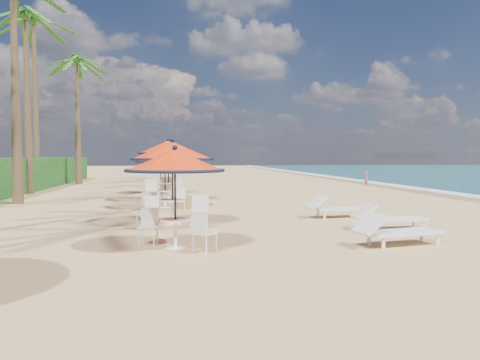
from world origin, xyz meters
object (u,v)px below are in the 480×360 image
Objects in this scene: station_0 at (175,170)px; station_1 at (171,162)px; station_2 at (165,163)px; lounger_near at (396,230)px; lounger_mid at (387,217)px; lounger_far at (336,207)px; station_3 at (167,155)px; station_4 at (162,162)px.

station_1 is at bearing 91.77° from station_0.
lounger_near is (5.05, -7.95, -1.32)m from station_2.
station_1 reaches higher than station_0.
lounger_mid is 2.48m from lounger_far.
lounger_far is at bearing 9.76° from station_1.
lounger_near is at bearing -99.14° from lounger_far.
lounger_near is at bearing -110.12° from lounger_mid.
station_1 reaches higher than lounger_near.
station_1 is (-0.11, 3.42, 0.13)m from station_0.
lounger_mid is (5.61, -1.55, -1.45)m from station_1.
lounger_mid is (5.87, -5.81, -1.33)m from station_2.
station_4 is at bearing 95.05° from station_3.
station_0 reaches higher than lounger_near.
station_2 reaches higher than lounger_near.
station_3 is 10.51m from lounger_mid.
station_3 is (-0.21, 7.04, 0.19)m from station_1.
lounger_far is (5.35, -3.39, -1.32)m from station_2.
station_0 is at bearing -87.28° from station_2.
station_2 is at bearing -87.41° from station_4.
lounger_mid is at bearing -44.69° from station_2.
lounger_far is (-0.53, 2.42, 0.01)m from lounger_mid.
station_4 is at bearing 116.87° from lounger_mid.
lounger_far is (5.65, -10.22, -1.30)m from station_4.
station_3 is 1.30× the size of lounger_near.
station_2 is 1.01× the size of station_4.
station_3 is 4.08m from station_4.
station_4 is (-0.57, 11.10, -0.14)m from station_1.
station_1 is 1.07× the size of station_2.
station_0 is at bearing -144.70° from lounger_far.
station_2 is (-0.26, 4.27, -0.12)m from station_1.
lounger_mid is (5.82, -8.59, -1.64)m from station_3.
station_0 is 1.04× the size of lounger_near.
station_1 is 1.18× the size of lounger_far.
station_2 is at bearing 111.00° from lounger_near.
station_1 is at bearing -88.29° from station_3.
lounger_near is 2.29m from lounger_mid.
lounger_mid is at bearing -55.86° from station_3.
station_3 is (-0.32, 10.47, 0.32)m from station_0.
station_4 is 15.78m from lounger_near.
lounger_far is (5.30, -6.17, -1.62)m from station_3.
station_2 is 2.80m from station_3.
station_4 is at bearing 113.47° from lounger_far.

